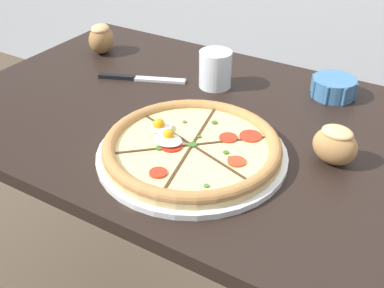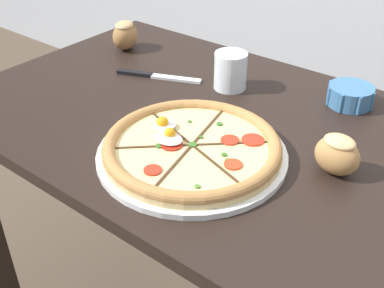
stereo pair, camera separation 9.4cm
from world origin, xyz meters
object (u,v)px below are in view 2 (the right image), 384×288
bread_piece_far (337,154)px  ramekin_bowl (350,95)px  dining_table (244,175)px  water_glass (230,73)px  pizza (192,148)px  knife_main (157,76)px  bread_piece_near (125,35)px

bread_piece_far → ramekin_bowl: bearing=107.5°
dining_table → water_glass: bearing=134.6°
pizza → bread_piece_far: 0.28m
pizza → knife_main: pizza is taller
dining_table → bread_piece_far: size_ratio=14.72×
water_glass → bread_piece_near: bearing=176.7°
knife_main → pizza: bearing=-60.8°
bread_piece_far → dining_table: bearing=175.0°
pizza → bread_piece_near: 0.59m
dining_table → bread_piece_far: 0.26m
dining_table → bread_piece_near: 0.59m
knife_main → bread_piece_near: bearing=133.0°
dining_table → bread_piece_near: (-0.54, 0.18, 0.16)m
dining_table → ramekin_bowl: 0.31m
water_glass → ramekin_bowl: bearing=20.5°
bread_piece_far → knife_main: bearing=169.2°
knife_main → water_glass: size_ratio=2.36×
water_glass → bread_piece_far: bearing=-25.7°
knife_main → bread_piece_far: bearing=-33.7°
pizza → bread_piece_near: (-0.50, 0.32, 0.02)m
pizza → knife_main: size_ratio=1.73×
ramekin_bowl → water_glass: (-0.27, -0.10, 0.02)m
bread_piece_far → water_glass: 0.40m
bread_piece_near → pizza: bearing=-32.7°
dining_table → water_glass: 0.27m
pizza → water_glass: 0.32m
bread_piece_near → dining_table: bearing=-18.1°
pizza → water_glass: (-0.11, 0.30, 0.02)m
ramekin_bowl → bread_piece_near: 0.66m
ramekin_bowl → water_glass: bearing=-159.5°
dining_table → bread_piece_near: bread_piece_near is taller
dining_table → bread_piece_far: bearing=-5.0°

